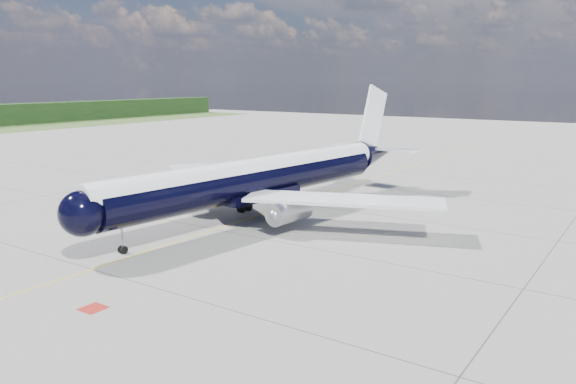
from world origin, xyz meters
TOP-DOWN VIEW (x-y plane):
  - ground at (0.00, 30.00)m, footprint 320.00×320.00m
  - taxiway_centerline at (0.00, 25.00)m, footprint 0.16×160.00m
  - red_marking at (6.80, -10.00)m, footprint 1.60×1.60m
  - main_airliner at (0.86, 17.38)m, footprint 40.95×50.14m

SIDE VIEW (x-z plane):
  - ground at x=0.00m, z-range 0.00..0.00m
  - taxiway_centerline at x=0.00m, z-range 0.00..0.01m
  - red_marking at x=6.80m, z-range 0.00..0.01m
  - main_airliner at x=0.86m, z-range -2.75..11.74m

